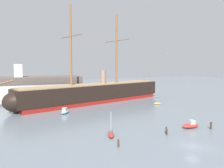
% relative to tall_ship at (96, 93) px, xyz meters
% --- Properties ---
extents(ground_plane, '(400.00, 400.00, 0.00)m').
position_rel_tall_ship_xyz_m(ground_plane, '(-0.63, -53.23, -3.98)').
color(ground_plane, slate).
extents(tall_ship, '(75.42, 27.03, 37.06)m').
position_rel_tall_ship_xyz_m(tall_ship, '(0.00, 0.00, 0.00)').
color(tall_ship, maroon).
rests_on(tall_ship, ground).
extents(sailboat_foreground_left, '(2.70, 4.32, 5.40)m').
position_rel_tall_ship_xyz_m(sailboat_foreground_left, '(-12.02, -41.38, -3.52)').
color(sailboat_foreground_left, '#B22D28').
rests_on(sailboat_foreground_left, ground).
extents(motorboat_foreground_right, '(4.71, 2.34, 1.91)m').
position_rel_tall_ship_xyz_m(motorboat_foreground_right, '(8.03, -43.91, -3.30)').
color(motorboat_foreground_right, '#B22D28').
rests_on(motorboat_foreground_right, ground).
extents(motorboat_alongside_bow, '(4.07, 4.76, 1.88)m').
position_rel_tall_ship_xyz_m(motorboat_alongside_bow, '(-16.06, -15.29, -3.31)').
color(motorboat_alongside_bow, '#7FB2D6').
rests_on(motorboat_alongside_bow, ground).
extents(dinghy_alongside_stern, '(2.97, 1.99, 0.65)m').
position_rel_tall_ship_xyz_m(dinghy_alongside_stern, '(20.11, -14.29, -3.65)').
color(dinghy_alongside_stern, gold).
rests_on(dinghy_alongside_stern, ground).
extents(dinghy_far_right, '(2.34, 1.73, 0.51)m').
position_rel_tall_ship_xyz_m(dinghy_far_right, '(30.53, 0.38, -3.72)').
color(dinghy_far_right, gray).
rests_on(dinghy_far_right, ground).
extents(dinghy_distant_centre, '(2.31, 1.97, 0.51)m').
position_rel_tall_ship_xyz_m(dinghy_distant_centre, '(2.97, 10.44, -3.72)').
color(dinghy_distant_centre, '#B22D28').
rests_on(dinghy_distant_centre, ground).
extents(mooring_piling_nearest, '(0.27, 0.27, 1.46)m').
position_rel_tall_ship_xyz_m(mooring_piling_nearest, '(-0.76, -46.03, -3.24)').
color(mooring_piling_nearest, '#4C3D2D').
rests_on(mooring_piling_nearest, ground).
extents(mooring_piling_left_pair, '(0.37, 0.37, 1.41)m').
position_rel_tall_ship_xyz_m(mooring_piling_left_pair, '(-13.34, -47.63, -3.27)').
color(mooring_piling_left_pair, '#423323').
rests_on(mooring_piling_left_pair, ground).
extents(mooring_piling_right_pair, '(0.41, 0.41, 1.73)m').
position_rel_tall_ship_xyz_m(mooring_piling_right_pair, '(11.65, -46.69, -3.11)').
color(mooring_piling_right_pair, '#382B1E').
rests_on(mooring_piling_right_pair, ground).
extents(mooring_piling_midwater, '(0.36, 0.36, 1.55)m').
position_rel_tall_ship_xyz_m(mooring_piling_midwater, '(-0.16, -44.96, -3.20)').
color(mooring_piling_midwater, '#423323').
rests_on(mooring_piling_midwater, ground).
extents(dockside_warehouse_left, '(42.71, 18.87, 15.61)m').
position_rel_tall_ship_xyz_m(dockside_warehouse_left, '(-23.33, 14.49, 1.17)').
color(dockside_warehouse_left, '#565659').
rests_on(dockside_warehouse_left, ground).
extents(seagull_in_flight, '(1.06, 0.45, 0.13)m').
position_rel_tall_ship_xyz_m(seagull_in_flight, '(5.58, -37.46, 14.18)').
color(seagull_in_flight, silver).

